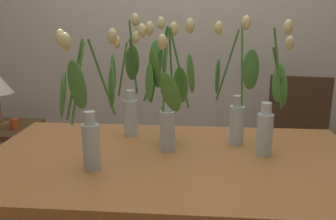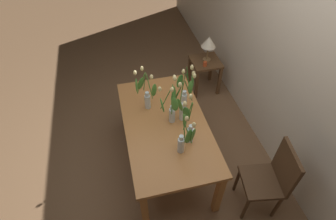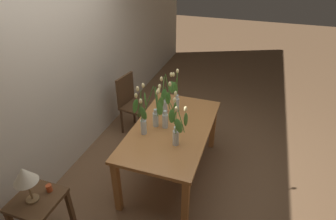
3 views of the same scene
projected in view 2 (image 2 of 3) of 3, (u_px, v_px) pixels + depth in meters
ground_plane at (166, 162)px, 3.43m from camera, size 18.00×18.00×0.00m
room_wall_rear at (298, 60)px, 2.70m from camera, size 9.00×0.10×2.70m
dining_table at (166, 129)px, 2.97m from camera, size 1.60×0.90×0.74m
tulip_vase_0 at (181, 102)px, 2.80m from camera, size 0.23×0.27×0.57m
tulip_vase_1 at (186, 91)px, 2.95m from camera, size 0.13×0.20×0.59m
tulip_vase_2 at (171, 111)px, 2.78m from camera, size 0.16×0.19×0.57m
tulip_vase_3 at (146, 94)px, 2.93m from camera, size 0.20×0.24×0.53m
tulip_vase_4 at (189, 128)px, 2.61m from camera, size 0.19×0.13×0.58m
tulip_vase_5 at (184, 141)px, 2.51m from camera, size 0.14×0.16×0.57m
dining_chair at (271, 177)px, 2.67m from camera, size 0.46×0.46×0.93m
side_table at (205, 67)px, 4.16m from camera, size 0.44×0.44×0.55m
table_lamp at (209, 42)px, 3.88m from camera, size 0.22×0.22×0.40m
pillar_candle at (205, 64)px, 3.96m from camera, size 0.06×0.06×0.07m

